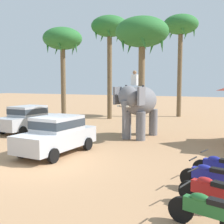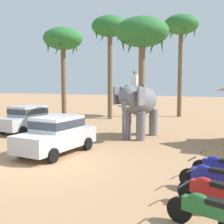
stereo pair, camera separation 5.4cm
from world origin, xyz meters
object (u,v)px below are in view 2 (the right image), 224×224
motorcycle_nearest_camera (205,210)px  motorcycle_second_in_row (210,192)px  car_parked_far_side (28,118)px  palm_tree_near_hut (110,30)px  motorcycle_mid_row (208,177)px  elephant_with_mahout (139,104)px  palm_tree_behind_elephant (63,41)px  palm_tree_far_back (142,35)px  palm_tree_left_of_road (181,28)px  car_sedan_foreground (57,133)px  motorcycle_fourth_in_row (218,167)px

motorcycle_nearest_camera → motorcycle_second_in_row: bearing=91.0°
car_parked_far_side → motorcycle_second_in_row: (12.09, -7.28, -0.46)m
palm_tree_near_hut → motorcycle_mid_row: bearing=-55.7°
car_parked_far_side → elephant_with_mahout: bearing=8.7°
palm_tree_behind_elephant → palm_tree_far_back: (7.96, -3.40, -0.54)m
palm_tree_left_of_road → motorcycle_second_in_row: bearing=-76.5°
elephant_with_mahout → palm_tree_left_of_road: size_ratio=0.42×
car_parked_far_side → motorcycle_nearest_camera: size_ratio=2.38×
car_sedan_foreground → motorcycle_fourth_in_row: car_sedan_foreground is taller
palm_tree_near_hut → palm_tree_far_back: palm_tree_near_hut is taller
car_parked_far_side → elephant_with_mahout: size_ratio=1.06×
elephant_with_mahout → palm_tree_behind_elephant: bearing=151.5°
motorcycle_nearest_camera → palm_tree_near_hut: size_ratio=0.20×
motorcycle_second_in_row → elephant_with_mahout: bearing=119.9°
elephant_with_mahout → motorcycle_nearest_camera: 10.82m
car_sedan_foreground → palm_tree_behind_elephant: palm_tree_behind_elephant is taller
elephant_with_mahout → palm_tree_near_hut: palm_tree_near_hut is taller
palm_tree_far_back → car_parked_far_side: bearing=-163.2°
car_sedan_foreground → motorcycle_nearest_camera: car_sedan_foreground is taller
motorcycle_second_in_row → palm_tree_left_of_road: (-4.82, 20.04, 7.77)m
car_sedan_foreground → motorcycle_nearest_camera: 8.24m
car_sedan_foreground → motorcycle_mid_row: car_sedan_foreground is taller
palm_tree_left_of_road → palm_tree_behind_elephant: bearing=-138.5°
motorcycle_second_in_row → motorcycle_mid_row: (-0.16, 1.19, 0.00)m
motorcycle_second_in_row → palm_tree_near_hut: palm_tree_near_hut is taller
car_sedan_foreground → palm_tree_left_of_road: size_ratio=0.44×
motorcycle_fourth_in_row → palm_tree_behind_elephant: bearing=141.2°
car_sedan_foreground → car_parked_far_side: size_ratio=1.00×
elephant_with_mahout → palm_tree_behind_elephant: palm_tree_behind_elephant is taller
motorcycle_second_in_row → motorcycle_mid_row: size_ratio=0.98×
palm_tree_behind_elephant → motorcycle_second_in_row: bearing=-44.6°
palm_tree_near_hut → palm_tree_far_back: bearing=-51.5°
motorcycle_second_in_row → palm_tree_near_hut: bearing=122.6°
car_sedan_foreground → palm_tree_left_of_road: palm_tree_left_of_road is taller
elephant_with_mahout → motorcycle_fourth_in_row: elephant_with_mahout is taller
motorcycle_second_in_row → motorcycle_nearest_camera: bearing=-89.0°
motorcycle_fourth_in_row → palm_tree_far_back: (-5.04, 7.07, 5.60)m
car_sedan_foreground → palm_tree_behind_elephant: 12.67m
motorcycle_nearest_camera → palm_tree_far_back: (-5.03, 10.57, 5.60)m
car_parked_far_side → palm_tree_behind_elephant: bearing=99.1°
car_parked_far_side → motorcycle_nearest_camera: bearing=-34.9°
motorcycle_mid_row → palm_tree_left_of_road: bearing=103.9°
car_sedan_foreground → palm_tree_near_hut: bearing=104.2°
motorcycle_nearest_camera → motorcycle_second_in_row: (-0.02, 1.16, 0.00)m
motorcycle_fourth_in_row → motorcycle_nearest_camera: bearing=-90.1°
motorcycle_mid_row → palm_tree_behind_elephant: bearing=137.8°
motorcycle_nearest_camera → palm_tree_far_back: size_ratio=0.25×
elephant_with_mahout → palm_tree_near_hut: bearing=125.5°
palm_tree_left_of_road → car_sedan_foreground: bearing=-97.2°
palm_tree_far_back → palm_tree_near_hut: bearing=128.5°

